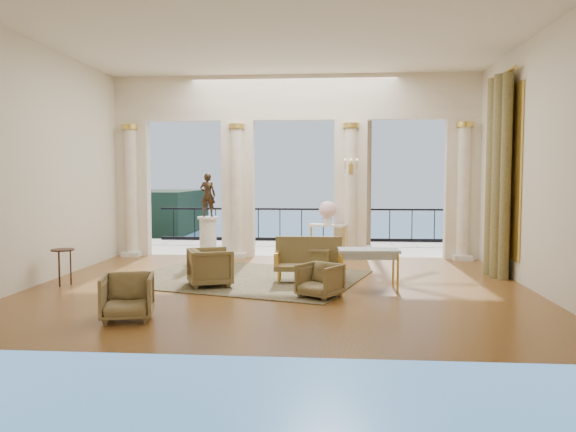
# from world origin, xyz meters

# --- Properties ---
(floor) EXTENTS (9.00, 9.00, 0.00)m
(floor) POSITION_xyz_m (0.00, 0.00, 0.00)
(floor) COLOR #533017
(floor) RESTS_ON ground
(room_walls) EXTENTS (9.00, 9.00, 9.00)m
(room_walls) POSITION_xyz_m (0.00, -1.12, 2.88)
(room_walls) COLOR beige
(room_walls) RESTS_ON ground
(arcade) EXTENTS (9.00, 0.56, 4.50)m
(arcade) POSITION_xyz_m (-0.00, 3.82, 2.58)
(arcade) COLOR beige
(arcade) RESTS_ON ground
(terrace) EXTENTS (10.00, 3.60, 0.10)m
(terrace) POSITION_xyz_m (0.00, 5.80, -0.05)
(terrace) COLOR beige
(terrace) RESTS_ON ground
(balustrade) EXTENTS (9.00, 0.06, 1.03)m
(balustrade) POSITION_xyz_m (0.00, 7.40, 0.41)
(balustrade) COLOR black
(balustrade) RESTS_ON terrace
(palm_tree) EXTENTS (2.00, 2.00, 4.50)m
(palm_tree) POSITION_xyz_m (2.00, 6.60, 4.09)
(palm_tree) COLOR #4C3823
(palm_tree) RESTS_ON terrace
(headland) EXTENTS (22.00, 18.00, 6.00)m
(headland) POSITION_xyz_m (-30.00, 70.00, -3.00)
(headland) COLOR black
(headland) RESTS_ON sea
(sea) EXTENTS (160.00, 160.00, 0.00)m
(sea) POSITION_xyz_m (0.00, 60.00, -6.00)
(sea) COLOR #325E93
(sea) RESTS_ON ground
(curtain) EXTENTS (0.33, 1.40, 4.09)m
(curtain) POSITION_xyz_m (4.28, 1.50, 2.02)
(curtain) COLOR brown
(curtain) RESTS_ON ground
(window_frame) EXTENTS (0.04, 1.60, 3.40)m
(window_frame) POSITION_xyz_m (4.47, 1.50, 2.10)
(window_frame) COLOR gold
(window_frame) RESTS_ON room_walls
(wall_sconce) EXTENTS (0.30, 0.11, 0.33)m
(wall_sconce) POSITION_xyz_m (1.40, 3.51, 2.23)
(wall_sconce) COLOR gold
(wall_sconce) RESTS_ON arcade
(rug) EXTENTS (5.17, 4.52, 0.02)m
(rug) POSITION_xyz_m (-0.76, 0.80, 0.01)
(rug) COLOR #2B3017
(rug) RESTS_ON ground
(armchair_a) EXTENTS (0.83, 0.80, 0.71)m
(armchair_a) POSITION_xyz_m (-1.90, -2.53, 0.36)
(armchair_a) COLOR #42371A
(armchair_a) RESTS_ON ground
(armchair_b) EXTENTS (0.83, 0.82, 0.63)m
(armchair_b) POSITION_xyz_m (0.76, -0.88, 0.32)
(armchair_b) COLOR #42371A
(armchair_b) RESTS_ON ground
(armchair_c) EXTENTS (0.75, 0.79, 0.69)m
(armchair_c) POSITION_xyz_m (0.63, 0.99, 0.34)
(armchair_c) COLOR #42371A
(armchair_c) RESTS_ON ground
(armchair_d) EXTENTS (0.93, 0.96, 0.77)m
(armchair_d) POSITION_xyz_m (-1.27, -0.05, 0.39)
(armchair_d) COLOR #42371A
(armchair_d) RESTS_ON ground
(settee) EXTENTS (1.30, 0.58, 0.85)m
(settee) POSITION_xyz_m (0.51, 0.57, 0.42)
(settee) COLOR #42371A
(settee) RESTS_ON ground
(game_table) EXTENTS (1.09, 0.64, 0.73)m
(game_table) POSITION_xyz_m (1.61, -0.12, 0.65)
(game_table) COLOR #A0B8CF
(game_table) RESTS_ON ground
(pedestal) EXTENTS (0.56, 0.56, 1.03)m
(pedestal) POSITION_xyz_m (-2.11, 3.50, 0.49)
(pedestal) COLOR silver
(pedestal) RESTS_ON ground
(statue) EXTENTS (0.41, 0.28, 1.07)m
(statue) POSITION_xyz_m (-2.11, 3.50, 1.56)
(statue) COLOR black
(statue) RESTS_ON pedestal
(console_table) EXTENTS (0.96, 0.63, 0.85)m
(console_table) POSITION_xyz_m (0.85, 3.55, 0.71)
(console_table) COLOR silver
(console_table) RESTS_ON ground
(urn) EXTENTS (0.42, 0.42, 0.56)m
(urn) POSITION_xyz_m (0.85, 3.55, 1.17)
(urn) COLOR silver
(urn) RESTS_ON console_table
(side_table) EXTENTS (0.42, 0.42, 0.68)m
(side_table) POSITION_xyz_m (-4.00, -0.20, 0.58)
(side_table) COLOR black
(side_table) RESTS_ON ground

